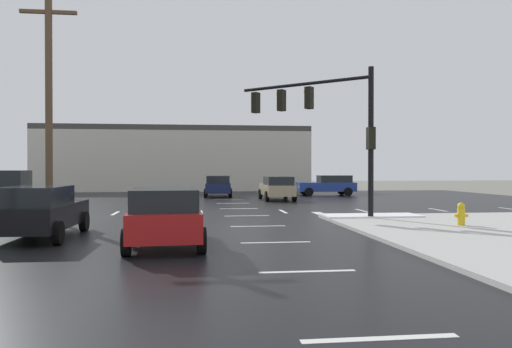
# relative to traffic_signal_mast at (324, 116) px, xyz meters

# --- Properties ---
(ground_plane) EXTENTS (120.00, 120.00, 0.00)m
(ground_plane) POSITION_rel_traffic_signal_mast_xyz_m (-3.20, 3.26, -4.37)
(ground_plane) COLOR slate
(road_asphalt) EXTENTS (44.00, 44.00, 0.02)m
(road_asphalt) POSITION_rel_traffic_signal_mast_xyz_m (-3.20, 3.26, -4.36)
(road_asphalt) COLOR black
(road_asphalt) RESTS_ON ground_plane
(snow_strip_curbside) EXTENTS (4.00, 1.60, 0.06)m
(snow_strip_curbside) POSITION_rel_traffic_signal_mast_xyz_m (1.80, -0.74, -4.20)
(snow_strip_curbside) COLOR white
(snow_strip_curbside) RESTS_ON sidewalk_corner
(lane_markings) EXTENTS (36.15, 36.15, 0.01)m
(lane_markings) POSITION_rel_traffic_signal_mast_xyz_m (-1.99, 1.89, -4.34)
(lane_markings) COLOR silver
(lane_markings) RESTS_ON road_asphalt
(traffic_signal_mast) EXTENTS (4.87, 4.36, 6.08)m
(traffic_signal_mast) POSITION_rel_traffic_signal_mast_xyz_m (0.00, 0.00, 0.00)
(traffic_signal_mast) COLOR black
(traffic_signal_mast) RESTS_ON sidewalk_corner
(fire_hydrant) EXTENTS (0.48, 0.26, 0.79)m
(fire_hydrant) POSITION_rel_traffic_signal_mast_xyz_m (3.77, -4.30, -3.83)
(fire_hydrant) COLOR gold
(fire_hydrant) RESTS_ON sidewalk_corner
(strip_building_background) EXTENTS (25.58, 8.00, 6.16)m
(strip_building_background) POSITION_rel_traffic_signal_mast_xyz_m (-7.38, 29.12, -1.29)
(strip_building_background) COLOR beige
(strip_building_background) RESTS_ON ground_plane
(sedan_red) EXTENTS (2.20, 4.61, 1.58)m
(sedan_red) POSITION_rel_traffic_signal_mast_xyz_m (-6.27, -7.05, -3.51)
(sedan_red) COLOR #B21919
(sedan_red) RESTS_ON road_asphalt
(sedan_black) EXTENTS (2.07, 4.56, 1.58)m
(sedan_black) POSITION_rel_traffic_signal_mast_xyz_m (-10.10, -5.09, -3.51)
(sedan_black) COLOR black
(sedan_black) RESTS_ON road_asphalt
(sedan_tan) EXTENTS (2.05, 4.55, 1.58)m
(sedan_tan) POSITION_rel_traffic_signal_mast_xyz_m (-0.04, 12.07, -3.51)
(sedan_tan) COLOR tan
(sedan_tan) RESTS_ON road_asphalt
(sedan_navy) EXTENTS (2.19, 4.60, 1.58)m
(sedan_navy) POSITION_rel_traffic_signal_mast_xyz_m (-3.78, 16.56, -3.51)
(sedan_navy) COLOR #141E47
(sedan_navy) RESTS_ON road_asphalt
(sedan_blue) EXTENTS (4.57, 2.09, 1.58)m
(sedan_blue) POSITION_rel_traffic_signal_mast_xyz_m (4.86, 17.20, -3.51)
(sedan_blue) COLOR navy
(sedan_blue) RESTS_ON road_asphalt
(utility_pole_mid) EXTENTS (2.20, 0.28, 9.18)m
(utility_pole_mid) POSITION_rel_traffic_signal_mast_xyz_m (-11.29, 0.12, 0.44)
(utility_pole_mid) COLOR brown
(utility_pole_mid) RESTS_ON ground_plane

